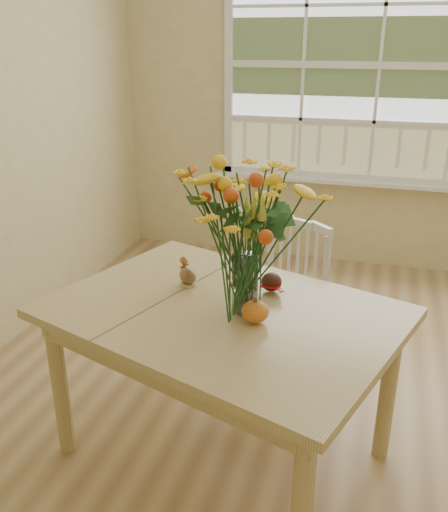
% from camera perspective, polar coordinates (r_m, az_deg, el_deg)
% --- Properties ---
extents(floor, '(4.00, 4.50, 0.01)m').
position_cam_1_polar(floor, '(2.70, 11.10, -18.65)').
color(floor, '#9E784C').
rests_on(floor, ground).
extents(wall_back, '(4.00, 0.02, 2.70)m').
position_cam_1_polar(wall_back, '(4.33, 15.82, 16.12)').
color(wall_back, '#CBBB82').
rests_on(wall_back, floor).
extents(window, '(2.42, 0.12, 1.74)m').
position_cam_1_polar(window, '(4.28, 16.06, 18.48)').
color(window, silver).
rests_on(window, wall_back).
extents(dining_table, '(1.59, 1.35, 0.72)m').
position_cam_1_polar(dining_table, '(2.23, -0.15, -7.61)').
color(dining_table, tan).
rests_on(dining_table, floor).
extents(windsor_chair, '(0.52, 0.51, 0.86)m').
position_cam_1_polar(windsor_chair, '(2.87, 6.61, -4.05)').
color(windsor_chair, white).
rests_on(windsor_chair, floor).
extents(flower_vase, '(0.49, 0.49, 0.58)m').
position_cam_1_polar(flower_vase, '(2.04, 2.31, 3.06)').
color(flower_vase, white).
rests_on(flower_vase, dining_table).
extents(pumpkin, '(0.11, 0.11, 0.08)m').
position_cam_1_polar(pumpkin, '(2.07, 3.31, -5.95)').
color(pumpkin, '#CB4C17').
rests_on(pumpkin, dining_table).
extents(turkey_figurine, '(0.11, 0.10, 0.11)m').
position_cam_1_polar(turkey_figurine, '(2.37, -3.83, -2.10)').
color(turkey_figurine, '#CCB78C').
rests_on(turkey_figurine, dining_table).
extents(dark_gourd, '(0.13, 0.12, 0.08)m').
position_cam_1_polar(dark_gourd, '(2.32, 5.01, -2.82)').
color(dark_gourd, '#38160F').
rests_on(dark_gourd, dining_table).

